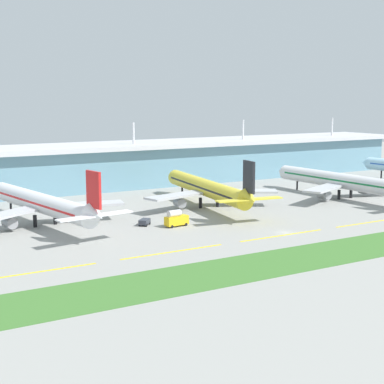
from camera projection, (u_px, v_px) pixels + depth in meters
The scene contains 12 objects.
ground_plane at pixel (285, 233), 163.10m from camera, with size 600.00×600.00×0.00m, color gray.
terminal_building at pixel (128, 164), 250.80m from camera, with size 288.00×34.00×27.25m.
airliner_near_middle at pixel (42, 203), 172.03m from camera, with size 48.19×69.29×18.90m.
airliner_center at pixel (207, 188), 201.22m from camera, with size 48.29×70.03×18.90m.
airliner_far_middle at pixel (342, 181), 218.97m from camera, with size 48.77×71.67×18.90m.
taxiway_stripe_west at pixel (34, 273), 125.45m from camera, with size 28.00×0.70×0.04m, color yellow.
taxiway_stripe_mid_west at pixel (173, 252), 142.53m from camera, with size 28.00×0.70×0.04m, color yellow.
taxiway_stripe_centre at pixel (282, 235), 159.61m from camera, with size 28.00×0.70×0.04m, color yellow.
taxiway_stripe_mid_east at pixel (370, 222), 176.69m from camera, with size 28.00×0.70×0.04m, color yellow.
grass_verge at pixel (344, 250), 143.89m from camera, with size 300.00×18.00×0.10m, color #3D702D.
pushback_tug at pixel (145, 222), 172.33m from camera, with size 4.79×4.83×1.85m.
fuel_truck at pixel (176, 219), 170.71m from camera, with size 7.46×3.45×4.95m.
Camera 1 is at (-103.45, -123.91, 36.78)m, focal length 54.75 mm.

